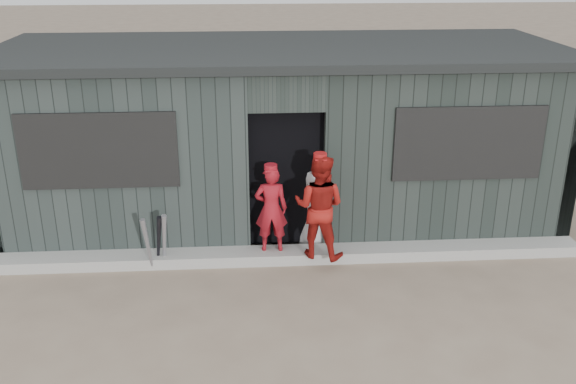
{
  "coord_description": "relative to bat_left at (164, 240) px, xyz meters",
  "views": [
    {
      "loc": [
        -0.52,
        -5.92,
        4.03
      ],
      "look_at": [
        0.0,
        1.8,
        1.0
      ],
      "focal_mm": 40.0,
      "sensor_mm": 36.0,
      "label": 1
    }
  ],
  "objects": [
    {
      "name": "bat_mid",
      "position": [
        -0.2,
        -0.11,
        -0.01
      ],
      "size": [
        0.15,
        0.23,
        0.79
      ],
      "primitive_type": "cone",
      "rotation": [
        0.19,
        0.0,
        -0.39
      ],
      "color": "gray",
      "rests_on": "ground"
    },
    {
      "name": "ground",
      "position": [
        1.62,
        -1.71,
        -0.4
      ],
      "size": [
        80.0,
        80.0,
        0.0
      ],
      "primitive_type": "plane",
      "color": "#756250",
      "rests_on": "ground"
    },
    {
      "name": "player_red_left",
      "position": [
        1.4,
        0.15,
        0.34
      ],
      "size": [
        0.44,
        0.29,
        1.19
      ],
      "primitive_type": "imported",
      "rotation": [
        0.0,
        0.0,
        3.12
      ],
      "color": "maroon",
      "rests_on": "curb"
    },
    {
      "name": "curb",
      "position": [
        1.62,
        0.11,
        -0.33
      ],
      "size": [
        8.0,
        0.36,
        0.15
      ],
      "primitive_type": "cube",
      "color": "gray",
      "rests_on": "ground"
    },
    {
      "name": "bat_right",
      "position": [
        -0.07,
        0.01,
        -0.01
      ],
      "size": [
        0.18,
        0.28,
        0.78
      ],
      "primitive_type": "cone",
      "rotation": [
        0.28,
        0.0,
        0.45
      ],
      "color": "black",
      "rests_on": "ground"
    },
    {
      "name": "bat_left",
      "position": [
        0.0,
        0.0,
        0.0
      ],
      "size": [
        0.16,
        0.29,
        0.8
      ],
      "primitive_type": "cone",
      "rotation": [
        0.28,
        0.0,
        0.33
      ],
      "color": "gray",
      "rests_on": "ground"
    },
    {
      "name": "dugout",
      "position": [
        1.62,
        1.79,
        0.89
      ],
      "size": [
        8.3,
        3.3,
        2.62
      ],
      "color": "black",
      "rests_on": "ground"
    },
    {
      "name": "player_red_right",
      "position": [
        2.02,
        -0.05,
        0.44
      ],
      "size": [
        0.83,
        0.75,
        1.39
      ],
      "primitive_type": "imported",
      "rotation": [
        0.0,
        0.0,
        2.74
      ],
      "color": "maroon",
      "rests_on": "curb"
    },
    {
      "name": "player_grey_back",
      "position": [
        2.01,
        0.51,
        0.18
      ],
      "size": [
        0.64,
        0.49,
        1.17
      ],
      "primitive_type": "imported",
      "rotation": [
        0.0,
        0.0,
        2.92
      ],
      "color": "silver",
      "rests_on": "ground"
    }
  ]
}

